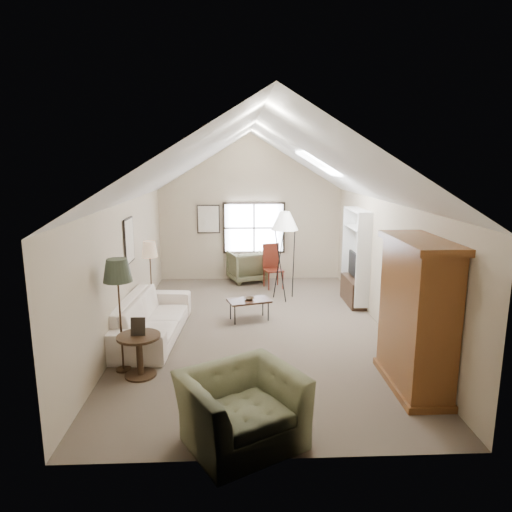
{
  "coord_description": "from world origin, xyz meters",
  "views": [
    {
      "loc": [
        -0.39,
        -8.5,
        3.26
      ],
      "look_at": [
        0.0,
        0.4,
        1.4
      ],
      "focal_mm": 32.0,
      "sensor_mm": 36.0,
      "label": 1
    }
  ],
  "objects_px": {
    "sofa": "(152,317)",
    "side_chair": "(273,266)",
    "coffee_table": "(249,310)",
    "armchair_far": "(247,266)",
    "armoire": "(417,315)",
    "armchair_near": "(241,409)",
    "side_table": "(140,356)"
  },
  "relations": [
    {
      "from": "coffee_table",
      "to": "side_chair",
      "type": "bearing_deg",
      "value": 74.06
    },
    {
      "from": "sofa",
      "to": "coffee_table",
      "type": "height_order",
      "value": "sofa"
    },
    {
      "from": "armoire",
      "to": "sofa",
      "type": "height_order",
      "value": "armoire"
    },
    {
      "from": "side_chair",
      "to": "coffee_table",
      "type": "bearing_deg",
      "value": -121.44
    },
    {
      "from": "coffee_table",
      "to": "side_table",
      "type": "height_order",
      "value": "side_table"
    },
    {
      "from": "armoire",
      "to": "side_chair",
      "type": "bearing_deg",
      "value": 106.58
    },
    {
      "from": "sofa",
      "to": "side_chair",
      "type": "xyz_separation_m",
      "value": [
        2.56,
        3.31,
        0.19
      ]
    },
    {
      "from": "armoire",
      "to": "sofa",
      "type": "relative_size",
      "value": 0.83
    },
    {
      "from": "armchair_far",
      "to": "armchair_near",
      "type": "bearing_deg",
      "value": 69.56
    },
    {
      "from": "armoire",
      "to": "side_chair",
      "type": "height_order",
      "value": "armoire"
    },
    {
      "from": "side_table",
      "to": "armoire",
      "type": "bearing_deg",
      "value": -7.04
    },
    {
      "from": "armchair_near",
      "to": "coffee_table",
      "type": "xyz_separation_m",
      "value": [
        0.21,
        4.2,
        -0.2
      ]
    },
    {
      "from": "armchair_far",
      "to": "side_chair",
      "type": "distance_m",
      "value": 0.98
    },
    {
      "from": "armchair_near",
      "to": "coffee_table",
      "type": "height_order",
      "value": "armchair_near"
    },
    {
      "from": "side_table",
      "to": "side_chair",
      "type": "xyz_separation_m",
      "value": [
        2.46,
        4.91,
        0.24
      ]
    },
    {
      "from": "side_chair",
      "to": "armchair_near",
      "type": "bearing_deg",
      "value": -113.32
    },
    {
      "from": "sofa",
      "to": "armchair_near",
      "type": "bearing_deg",
      "value": -149.88
    },
    {
      "from": "sofa",
      "to": "armchair_far",
      "type": "distance_m",
      "value": 4.42
    },
    {
      "from": "armchair_near",
      "to": "armchair_far",
      "type": "relative_size",
      "value": 1.4
    },
    {
      "from": "coffee_table",
      "to": "side_chair",
      "type": "distance_m",
      "value": 2.58
    },
    {
      "from": "coffee_table",
      "to": "sofa",
      "type": "bearing_deg",
      "value": -155.35
    },
    {
      "from": "sofa",
      "to": "coffee_table",
      "type": "relative_size",
      "value": 3.09
    },
    {
      "from": "armoire",
      "to": "armchair_near",
      "type": "distance_m",
      "value": 2.9
    },
    {
      "from": "armoire",
      "to": "sofa",
      "type": "bearing_deg",
      "value": 153.25
    },
    {
      "from": "sofa",
      "to": "armchair_far",
      "type": "relative_size",
      "value": 2.84
    },
    {
      "from": "side_table",
      "to": "side_chair",
      "type": "distance_m",
      "value": 5.5
    },
    {
      "from": "sofa",
      "to": "side_chair",
      "type": "height_order",
      "value": "side_chair"
    },
    {
      "from": "armchair_far",
      "to": "side_table",
      "type": "distance_m",
      "value": 5.87
    },
    {
      "from": "side_table",
      "to": "sofa",
      "type": "bearing_deg",
      "value": 93.58
    },
    {
      "from": "armoire",
      "to": "coffee_table",
      "type": "bearing_deg",
      "value": 128.07
    },
    {
      "from": "armchair_near",
      "to": "coffee_table",
      "type": "bearing_deg",
      "value": 58.03
    },
    {
      "from": "sofa",
      "to": "armchair_near",
      "type": "xyz_separation_m",
      "value": [
        1.64,
        -3.35,
        0.04
      ]
    }
  ]
}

